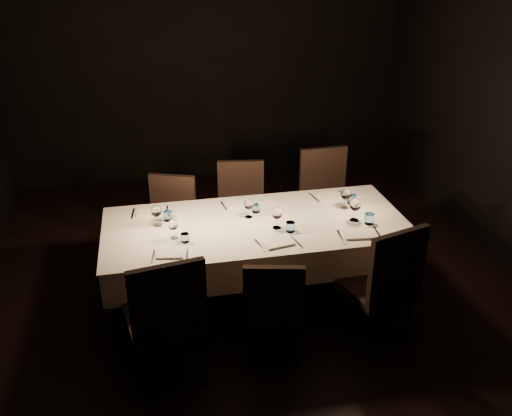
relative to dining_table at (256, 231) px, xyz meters
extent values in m
cube|color=black|center=(0.00, 0.00, -0.69)|extent=(5.00, 6.00, 0.01)
cube|color=black|center=(0.00, 3.00, 0.81)|extent=(5.00, 0.01, 3.00)
cube|color=black|center=(0.00, 0.00, 0.04)|extent=(2.40, 1.00, 0.04)
cylinder|color=black|center=(-1.12, -0.42, -0.33)|extent=(0.07, 0.07, 0.71)
cylinder|color=black|center=(-1.12, 0.42, -0.33)|extent=(0.07, 0.07, 0.71)
cylinder|color=black|center=(1.12, -0.42, -0.33)|extent=(0.07, 0.07, 0.71)
cylinder|color=black|center=(1.12, 0.42, -0.33)|extent=(0.07, 0.07, 0.71)
cube|color=beige|center=(0.00, 0.00, 0.07)|extent=(2.52, 1.12, 0.01)
cube|color=beige|center=(0.00, 0.55, -0.08)|extent=(2.52, 0.01, 0.28)
cube|color=beige|center=(0.00, -0.55, -0.08)|extent=(2.52, 0.01, 0.28)
cube|color=beige|center=(1.25, 0.00, -0.08)|extent=(0.01, 1.12, 0.28)
cube|color=beige|center=(-1.25, 0.00, -0.08)|extent=(0.01, 1.12, 0.28)
cylinder|color=black|center=(-0.65, -0.53, -0.47)|extent=(0.04, 0.04, 0.44)
cylinder|color=black|center=(-0.58, -0.95, -0.47)|extent=(0.04, 0.04, 0.44)
cylinder|color=black|center=(-1.07, -0.60, -0.47)|extent=(0.04, 0.04, 0.44)
cylinder|color=black|center=(-0.99, -1.02, -0.47)|extent=(0.04, 0.04, 0.44)
cube|color=black|center=(-0.82, -0.78, -0.22)|extent=(0.58, 0.58, 0.07)
cube|color=black|center=(-0.78, -1.00, 0.09)|extent=(0.50, 0.13, 0.55)
cube|color=silver|center=(-0.73, -0.38, 0.08)|extent=(0.22, 0.16, 0.01)
cube|color=silver|center=(-0.86, -0.38, 0.08)|extent=(0.04, 0.18, 0.01)
cube|color=silver|center=(-0.61, -0.38, 0.08)|extent=(0.04, 0.18, 0.01)
cylinder|color=#B5DDF2|center=(-0.61, -0.20, 0.11)|extent=(0.06, 0.06, 0.07)
cylinder|color=white|center=(-0.69, -0.12, 0.08)|extent=(0.06, 0.06, 0.00)
cylinder|color=white|center=(-0.69, -0.12, 0.12)|extent=(0.01, 0.01, 0.08)
ellipsoid|color=white|center=(-0.69, -0.12, 0.19)|extent=(0.08, 0.08, 0.09)
cylinder|color=black|center=(0.18, -0.59, -0.50)|extent=(0.04, 0.04, 0.37)
cylinder|color=black|center=(0.11, -0.93, -0.50)|extent=(0.04, 0.04, 0.37)
cylinder|color=black|center=(-0.15, -0.52, -0.50)|extent=(0.04, 0.04, 0.37)
cylinder|color=black|center=(-0.23, -0.86, -0.50)|extent=(0.04, 0.04, 0.37)
cube|color=black|center=(-0.02, -0.72, -0.29)|extent=(0.51, 0.51, 0.06)
cube|color=black|center=(-0.06, -0.90, -0.03)|extent=(0.43, 0.14, 0.46)
cube|color=silver|center=(0.10, -0.38, 0.08)|extent=(0.25, 0.18, 0.02)
cube|color=silver|center=(-0.05, -0.38, 0.08)|extent=(0.06, 0.21, 0.01)
cube|color=silver|center=(0.24, -0.38, 0.08)|extent=(0.05, 0.21, 0.01)
cylinder|color=#B5DDF2|center=(0.24, -0.20, 0.12)|extent=(0.07, 0.07, 0.08)
cylinder|color=white|center=(0.15, -0.12, 0.08)|extent=(0.07, 0.07, 0.00)
cylinder|color=white|center=(0.15, -0.12, 0.12)|extent=(0.01, 0.01, 0.09)
ellipsoid|color=white|center=(0.15, -0.12, 0.21)|extent=(0.09, 0.09, 0.10)
cylinder|color=black|center=(0.94, -0.40, -0.47)|extent=(0.04, 0.04, 0.43)
cylinder|color=black|center=(1.06, -0.80, -0.47)|extent=(0.04, 0.04, 0.43)
cylinder|color=black|center=(0.54, -0.52, -0.47)|extent=(0.04, 0.04, 0.43)
cylinder|color=black|center=(0.66, -0.92, -0.47)|extent=(0.04, 0.04, 0.43)
cube|color=black|center=(0.80, -0.66, -0.22)|extent=(0.62, 0.62, 0.06)
cube|color=black|center=(0.86, -0.87, 0.08)|extent=(0.49, 0.19, 0.54)
cube|color=silver|center=(0.76, -0.38, 0.08)|extent=(0.26, 0.18, 0.02)
cube|color=silver|center=(0.61, -0.38, 0.08)|extent=(0.04, 0.22, 0.01)
cube|color=silver|center=(0.92, -0.38, 0.08)|extent=(0.04, 0.22, 0.01)
cylinder|color=#B5DDF2|center=(0.92, -0.20, 0.12)|extent=(0.08, 0.08, 0.09)
cylinder|color=white|center=(0.82, -0.12, 0.08)|extent=(0.08, 0.08, 0.00)
cylinder|color=white|center=(0.82, -0.12, 0.13)|extent=(0.01, 0.01, 0.09)
ellipsoid|color=white|center=(0.82, -0.12, 0.22)|extent=(0.10, 0.10, 0.11)
cylinder|color=black|center=(-0.94, 0.54, -0.50)|extent=(0.04, 0.04, 0.38)
cylinder|color=black|center=(-0.81, 0.88, -0.50)|extent=(0.04, 0.04, 0.38)
cylinder|color=black|center=(-0.60, 0.41, -0.50)|extent=(0.04, 0.04, 0.38)
cylinder|color=black|center=(-0.47, 0.75, -0.50)|extent=(0.04, 0.04, 0.38)
cube|color=black|center=(-0.71, 0.65, -0.28)|extent=(0.57, 0.57, 0.06)
cube|color=black|center=(-0.64, 0.82, -0.01)|extent=(0.43, 0.20, 0.48)
cube|color=silver|center=(-0.86, 0.38, 0.08)|extent=(0.24, 0.16, 0.02)
cube|color=silver|center=(-1.01, 0.38, 0.08)|extent=(0.04, 0.21, 0.01)
cube|color=silver|center=(-0.71, 0.38, 0.08)|extent=(0.03, 0.21, 0.01)
cylinder|color=#B5DDF2|center=(-0.71, 0.20, 0.12)|extent=(0.07, 0.07, 0.08)
cylinder|color=white|center=(-0.81, 0.12, 0.08)|extent=(0.07, 0.07, 0.00)
cylinder|color=white|center=(-0.81, 0.12, 0.12)|extent=(0.01, 0.01, 0.09)
ellipsoid|color=white|center=(-0.81, 0.12, 0.21)|extent=(0.09, 0.09, 0.11)
cylinder|color=black|center=(-0.20, 0.61, -0.49)|extent=(0.04, 0.04, 0.40)
cylinder|color=black|center=(-0.14, 0.98, -0.49)|extent=(0.04, 0.04, 0.40)
cylinder|color=black|center=(0.17, 0.55, -0.49)|extent=(0.04, 0.04, 0.40)
cylinder|color=black|center=(0.23, 0.92, -0.49)|extent=(0.04, 0.04, 0.40)
cube|color=black|center=(0.01, 0.77, -0.26)|extent=(0.52, 0.52, 0.06)
cube|color=black|center=(0.05, 0.96, 0.02)|extent=(0.46, 0.12, 0.50)
cube|color=silver|center=(-0.09, 0.38, 0.08)|extent=(0.22, 0.16, 0.01)
cube|color=silver|center=(-0.21, 0.38, 0.08)|extent=(0.04, 0.18, 0.01)
cube|color=silver|center=(0.04, 0.38, 0.08)|extent=(0.04, 0.18, 0.01)
cylinder|color=#B5DDF2|center=(0.04, 0.20, 0.11)|extent=(0.07, 0.07, 0.07)
cylinder|color=white|center=(-0.04, 0.12, 0.08)|extent=(0.06, 0.06, 0.00)
cylinder|color=white|center=(-0.04, 0.12, 0.12)|extent=(0.01, 0.01, 0.08)
ellipsoid|color=white|center=(-0.04, 0.12, 0.20)|extent=(0.08, 0.08, 0.09)
cylinder|color=black|center=(0.72, 0.56, -0.47)|extent=(0.04, 0.04, 0.43)
cylinder|color=black|center=(0.70, 0.97, -0.47)|extent=(0.04, 0.04, 0.43)
cylinder|color=black|center=(1.12, 0.57, -0.47)|extent=(0.04, 0.04, 0.43)
cylinder|color=black|center=(1.11, 0.98, -0.47)|extent=(0.04, 0.04, 0.43)
cube|color=black|center=(0.91, 0.77, -0.23)|extent=(0.50, 0.50, 0.06)
cube|color=black|center=(0.91, 0.98, 0.07)|extent=(0.49, 0.07, 0.53)
cube|color=silver|center=(0.77, 0.38, 0.08)|extent=(0.26, 0.19, 0.02)
cube|color=silver|center=(0.62, 0.38, 0.08)|extent=(0.05, 0.21, 0.01)
cube|color=silver|center=(0.92, 0.38, 0.08)|extent=(0.05, 0.21, 0.01)
cylinder|color=#B5DDF2|center=(0.92, 0.20, 0.12)|extent=(0.08, 0.08, 0.08)
cylinder|color=white|center=(0.82, 0.12, 0.08)|extent=(0.07, 0.07, 0.00)
cylinder|color=white|center=(0.82, 0.12, 0.12)|extent=(0.01, 0.01, 0.09)
ellipsoid|color=white|center=(0.82, 0.12, 0.21)|extent=(0.09, 0.09, 0.11)
camera|label=1|loc=(-0.82, -3.93, 2.14)|focal=38.00mm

